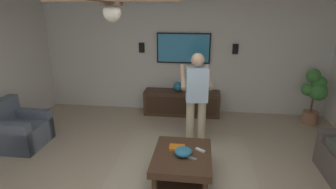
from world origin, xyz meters
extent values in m
cube|color=silver|center=(3.18, 0.00, 1.34)|extent=(0.10, 6.62, 2.68)
cube|color=tan|center=(0.58, -0.23, 0.01)|extent=(2.50, 2.12, 0.01)
cube|color=slate|center=(1.01, 2.66, 0.20)|extent=(0.80, 0.80, 0.40)
cube|color=slate|center=(1.00, 2.98, 0.61)|extent=(0.80, 0.18, 0.42)
cube|color=slate|center=(0.69, 2.66, 0.28)|extent=(0.16, 0.80, 0.56)
cube|color=slate|center=(1.33, 2.66, 0.28)|extent=(0.16, 0.80, 0.56)
cube|color=#422B1C|center=(0.38, -0.23, 0.35)|extent=(1.00, 0.80, 0.10)
cylinder|color=#422B1C|center=(0.80, -0.55, 0.15)|extent=(0.07, 0.07, 0.30)
cylinder|color=#422B1C|center=(0.80, 0.09, 0.15)|extent=(0.07, 0.07, 0.30)
cylinder|color=#422B1C|center=(-0.04, 0.09, 0.15)|extent=(0.07, 0.07, 0.30)
cube|color=#382417|center=(0.38, -0.23, 0.10)|extent=(0.88, 0.68, 0.03)
cube|color=#422B1C|center=(2.85, -0.03, 0.28)|extent=(0.44, 1.70, 0.55)
cube|color=#352216|center=(2.62, -0.03, 0.28)|extent=(0.01, 1.56, 0.39)
cube|color=black|center=(3.09, -0.03, 1.48)|extent=(0.05, 1.19, 0.67)
cube|color=teal|center=(3.06, -0.03, 1.48)|extent=(0.01, 1.13, 0.61)
cylinder|color=#C6B793|center=(1.44, -0.48, 0.41)|extent=(0.14, 0.14, 0.82)
cylinder|color=#C6B793|center=(1.41, -0.28, 0.41)|extent=(0.14, 0.14, 0.82)
cube|color=silver|center=(1.42, -0.38, 1.11)|extent=(0.27, 0.39, 0.58)
sphere|color=tan|center=(1.42, -0.38, 1.53)|extent=(0.22, 0.22, 0.22)
cylinder|color=tan|center=(1.63, -0.57, 1.20)|extent=(0.49, 0.16, 0.37)
cylinder|color=tan|center=(1.57, -0.14, 1.20)|extent=(0.49, 0.16, 0.37)
cube|color=white|center=(1.80, -0.33, 1.10)|extent=(0.05, 0.06, 0.16)
cylinder|color=#9E6B4C|center=(2.68, -2.76, 0.13)|extent=(0.31, 0.31, 0.26)
cylinder|color=brown|center=(2.68, -2.76, 0.48)|extent=(0.04, 0.04, 0.43)
sphere|color=#3D7F38|center=(2.66, -2.62, 0.74)|extent=(0.25, 0.25, 0.25)
sphere|color=#3D7F38|center=(2.68, -2.70, 1.03)|extent=(0.28, 0.28, 0.28)
sphere|color=#3D7F38|center=(2.69, -2.83, 0.87)|extent=(0.30, 0.30, 0.30)
sphere|color=#3D7F38|center=(2.59, -2.80, 0.72)|extent=(0.36, 0.36, 0.36)
sphere|color=#3D7F38|center=(2.76, -2.87, 0.72)|extent=(0.31, 0.31, 0.31)
ellipsoid|color=teal|center=(0.34, -0.24, 0.45)|extent=(0.24, 0.24, 0.11)
cube|color=white|center=(0.49, -0.47, 0.41)|extent=(0.12, 0.15, 0.02)
cube|color=black|center=(0.32, -0.22, 0.41)|extent=(0.16, 0.09, 0.02)
cube|color=slate|center=(0.26, -0.36, 0.41)|extent=(0.12, 0.15, 0.02)
cube|color=orange|center=(0.52, -0.14, 0.42)|extent=(0.16, 0.22, 0.04)
sphere|color=teal|center=(2.84, 0.06, 0.66)|extent=(0.22, 0.22, 0.22)
cube|color=black|center=(3.10, -1.17, 1.49)|extent=(0.06, 0.12, 0.22)
cube|color=black|center=(3.10, 0.92, 1.48)|extent=(0.06, 0.12, 0.22)
cylinder|color=#4C3828|center=(-0.48, 0.36, 2.38)|extent=(0.20, 0.20, 0.08)
sphere|color=silver|center=(-0.48, 0.36, 2.28)|extent=(0.16, 0.16, 0.16)
cube|color=brown|center=(-0.18, 0.45, 2.38)|extent=(0.57, 0.27, 0.02)
cube|color=brown|center=(-0.53, 0.68, 2.38)|extent=(0.19, 0.57, 0.02)
cube|color=brown|center=(-0.80, 0.35, 2.38)|extent=(0.57, 0.15, 0.02)
cube|color=brown|center=(-0.45, 0.05, 2.38)|extent=(0.18, 0.57, 0.02)
camera|label=1|loc=(-2.88, -0.44, 2.31)|focal=28.47mm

